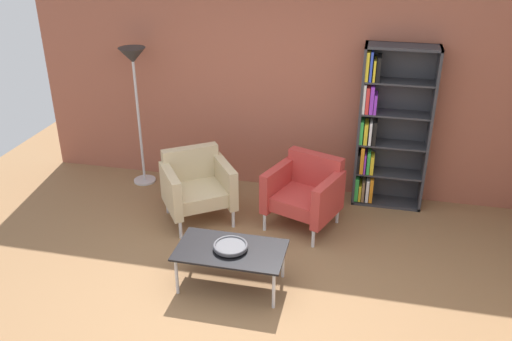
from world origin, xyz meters
TOP-DOWN VIEW (x-y plane):
  - ground_plane at (0.00, 0.00)m, footprint 8.32×8.32m
  - brick_back_panel at (0.00, 2.46)m, footprint 6.40×0.12m
  - bookshelf_tall at (1.11, 2.25)m, footprint 0.80×0.30m
  - coffee_table_low at (-0.19, 0.29)m, footprint 1.00×0.56m
  - decorative_bowl at (-0.19, 0.29)m, footprint 0.32×0.32m
  - armchair_by_bookshelf at (0.32, 1.53)m, footprint 0.89×0.85m
  - armchair_corner_red at (-0.88, 1.41)m, footprint 0.95×0.93m
  - floor_lamp_torchiere at (-1.85, 2.11)m, footprint 0.32×0.32m

SIDE VIEW (x-z plane):
  - ground_plane at x=0.00m, z-range 0.00..0.00m
  - coffee_table_low at x=-0.19m, z-range 0.17..0.57m
  - armchair_by_bookshelf at x=0.32m, z-range 0.02..0.80m
  - armchair_corner_red at x=-0.88m, z-range 0.02..0.80m
  - decorative_bowl at x=-0.19m, z-range 0.41..0.46m
  - bookshelf_tall at x=1.11m, z-range -0.02..1.88m
  - floor_lamp_torchiere at x=-1.85m, z-range 0.58..2.32m
  - brick_back_panel at x=0.00m, z-range 0.00..2.90m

